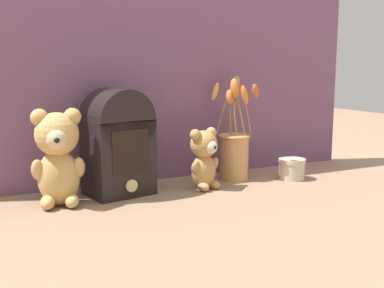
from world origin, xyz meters
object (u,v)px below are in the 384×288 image
at_px(flower_vase, 234,147).
at_px(teddy_bear_large, 58,156).
at_px(decorative_tin_tall, 292,169).
at_px(teddy_bear_medium, 204,157).
at_px(vintage_radio, 118,141).

bearing_deg(flower_vase, teddy_bear_large, -174.79).
relative_size(flower_vase, decorative_tin_tall, 3.87).
relative_size(teddy_bear_medium, flower_vase, 0.55).
distance_m(teddy_bear_medium, vintage_radio, 0.23).
bearing_deg(teddy_bear_large, decorative_tin_tall, -2.28).
distance_m(teddy_bear_large, teddy_bear_medium, 0.38).
relative_size(teddy_bear_large, flower_vase, 0.77).
height_order(vintage_radio, decorative_tin_tall, vintage_radio).
relative_size(flower_vase, vintage_radio, 1.11).
bearing_deg(vintage_radio, teddy_bear_medium, -12.86).
height_order(teddy_bear_large, teddy_bear_medium, teddy_bear_large).
relative_size(teddy_bear_large, decorative_tin_tall, 2.97).
height_order(flower_vase, vintage_radio, flower_vase).
bearing_deg(flower_vase, vintage_radio, -178.58).
bearing_deg(teddy_bear_medium, decorative_tin_tall, -2.71).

